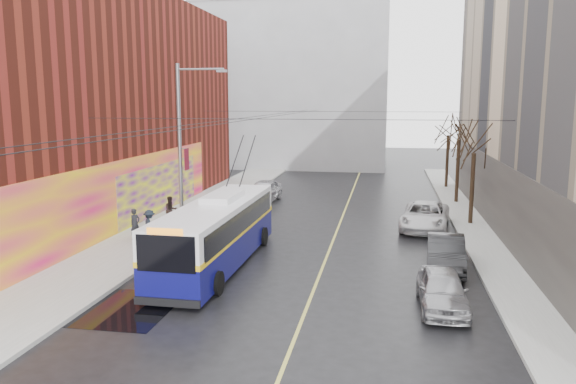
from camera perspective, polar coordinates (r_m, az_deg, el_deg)
name	(u,v)px	position (r m, az deg, el deg)	size (l,w,h in m)	color
ground	(256,320)	(19.07, -3.26, -12.84)	(140.00, 140.00, 0.00)	black
sidewalk_left	(167,228)	(32.38, -12.24, -3.58)	(4.00, 60.00, 0.15)	gray
sidewalk_right	(481,241)	(30.43, 19.03, -4.71)	(2.00, 60.00, 0.15)	gray
lane_line	(338,228)	(32.10, 5.11, -3.64)	(0.12, 50.00, 0.01)	#BFB74C
building_left	(50,103)	(37.09, -23.05, 8.29)	(12.11, 36.00, 14.00)	#5E1D12
building_far	(296,83)	(63.01, 0.79, 10.99)	(20.50, 12.10, 18.00)	gray
streetlight_pole	(183,147)	(29.14, -10.64, 4.56)	(2.65, 0.60, 9.00)	slate
catenary_wires	(271,117)	(32.65, -1.76, 7.67)	(18.00, 60.00, 0.22)	black
tree_near	(475,140)	(33.61, 18.43, 5.08)	(3.20, 3.20, 6.40)	black
tree_mid	(460,129)	(40.52, 17.03, 6.18)	(3.20, 3.20, 6.68)	black
tree_far	(449,126)	(47.48, 16.02, 6.50)	(3.20, 3.20, 6.57)	black
puddle	(131,309)	(20.69, -15.69, -11.36)	(2.86, 3.83, 0.01)	black
pigeons_flying	(244,100)	(28.03, -4.51, 9.31)	(4.30, 4.23, 0.66)	slate
trolleybus	(217,232)	(24.74, -7.23, -4.05)	(2.80, 11.42, 5.38)	#0A0A4E
parked_car_a	(442,290)	(20.46, 15.39, -9.55)	(1.63, 4.04, 1.38)	#99999E
parked_car_b	(446,253)	(25.00, 15.72, -6.01)	(1.54, 4.40, 1.45)	#242426
parked_car_c	(425,216)	(32.45, 13.74, -2.39)	(2.49, 5.40, 1.50)	silver
following_car	(264,191)	(40.05, -2.47, 0.12)	(1.85, 4.59, 1.57)	#BABAC0
pedestrian_a	(135,224)	(29.68, -15.27, -3.16)	(0.58, 0.38, 1.59)	black
pedestrian_b	(171,210)	(32.70, -11.81, -1.85)	(0.79, 0.62, 1.63)	black
pedestrian_c	(150,225)	(29.13, -13.89, -3.32)	(1.03, 0.59, 1.60)	black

